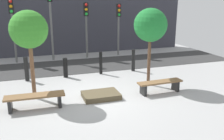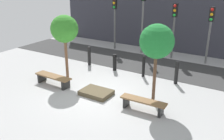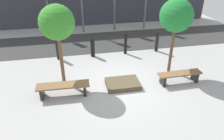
% 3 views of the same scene
% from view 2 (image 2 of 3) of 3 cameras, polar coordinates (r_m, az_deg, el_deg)
% --- Properties ---
extents(ground_plane, '(18.00, 18.00, 0.00)m').
position_cam_2_polar(ground_plane, '(10.77, -3.44, -5.51)').
color(ground_plane, '#A5A5A5').
extents(road_strip, '(18.00, 3.16, 0.01)m').
position_cam_2_polar(road_strip, '(14.57, 7.15, 1.52)').
color(road_strip, '#353535').
rests_on(road_strip, ground).
extents(building_facade, '(16.20, 0.50, 4.26)m').
position_cam_2_polar(building_facade, '(17.23, 12.46, 11.48)').
color(building_facade, '#33333D').
rests_on(building_facade, ground).
extents(bench_left, '(1.91, 0.52, 0.46)m').
position_cam_2_polar(bench_left, '(11.81, -13.29, -1.82)').
color(bench_left, black).
rests_on(bench_left, ground).
extents(bench_right, '(1.77, 0.45, 0.46)m').
position_cam_2_polar(bench_right, '(9.42, 7.14, -7.48)').
color(bench_right, black).
rests_on(bench_right, ground).
extents(planter_bed, '(1.30, 0.92, 0.19)m').
position_cam_2_polar(planter_bed, '(10.69, -3.62, -5.17)').
color(planter_bed, brown).
rests_on(planter_bed, ground).
extents(tree_behind_left_bench, '(1.29, 1.29, 3.10)m').
position_cam_2_polar(tree_behind_left_bench, '(11.89, -10.81, 9.10)').
color(tree_behind_left_bench, brown).
rests_on(tree_behind_left_bench, ground).
extents(tree_behind_right_bench, '(1.32, 1.32, 3.13)m').
position_cam_2_polar(tree_behind_right_bench, '(9.51, 10.20, 6.35)').
color(tree_behind_right_bench, brown).
rests_on(tree_behind_right_bench, ground).
extents(bollard_far_left, '(0.18, 0.18, 1.06)m').
position_cam_2_polar(bollard_far_left, '(14.11, -5.24, 3.22)').
color(bollard_far_left, black).
rests_on(bollard_far_left, ground).
extents(bollard_left, '(0.20, 0.20, 0.89)m').
position_cam_2_polar(bollard_left, '(13.25, 0.61, 1.74)').
color(bollard_left, black).
rests_on(bollard_left, ground).
extents(bollard_center, '(0.15, 0.15, 1.07)m').
position_cam_2_polar(bollard_center, '(12.49, 7.22, 0.81)').
color(bollard_center, black).
rests_on(bollard_center, ground).
extents(bollard_right, '(0.17, 0.17, 1.09)m').
position_cam_2_polar(bollard_right, '(11.95, 14.53, -0.60)').
color(bollard_right, black).
rests_on(bollard_right, ground).
extents(traffic_light_west, '(0.28, 0.27, 3.48)m').
position_cam_2_polar(traffic_light_west, '(17.00, 0.61, 12.80)').
color(traffic_light_west, '#585858').
rests_on(traffic_light_west, ground).
extents(traffic_light_mid_west, '(0.28, 0.27, 4.09)m').
position_cam_2_polar(traffic_light_mid_west, '(16.01, 7.08, 13.57)').
color(traffic_light_mid_west, '#606060').
rests_on(traffic_light_mid_west, ground).
extents(traffic_light_mid_east, '(0.28, 0.27, 3.28)m').
position_cam_2_polar(traffic_light_mid_east, '(15.35, 14.04, 10.84)').
color(traffic_light_mid_east, '#555555').
rests_on(traffic_light_mid_east, ground).
extents(traffic_light_east, '(0.28, 0.27, 3.20)m').
position_cam_2_polar(traffic_light_east, '(14.88, 21.58, 9.53)').
color(traffic_light_east, slate).
rests_on(traffic_light_east, ground).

